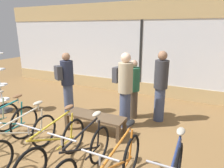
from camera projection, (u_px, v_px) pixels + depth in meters
ground_plane at (73, 154)px, 3.84m from camera, size 24.00×24.00×0.00m
shop_back_wall at (141, 49)px, 6.89m from camera, size 12.00×0.08×3.20m
bicycle_left at (3, 131)px, 3.86m from camera, size 0.46×1.75×1.04m
bicycle_center_left at (23, 141)px, 3.56m from camera, size 0.46×1.71×1.01m
bicycle_center at (55, 148)px, 3.35m from camera, size 0.46×1.73×1.02m
bicycle_center_right at (84, 159)px, 3.09m from camera, size 0.46×1.69×1.02m
accessory_rack at (0, 87)px, 5.60m from camera, size 0.48×0.48×1.77m
display_bench at (95, 118)px, 4.54m from camera, size 1.40×0.44×0.42m
customer_near_rack at (133, 88)px, 5.19m from camera, size 0.47×0.47×1.56m
customer_by_window at (161, 85)px, 4.97m from camera, size 0.48×0.48×1.80m
customer_mid_floor at (67, 82)px, 5.43m from camera, size 0.48×0.56×1.70m
customer_near_bench at (125, 88)px, 4.66m from camera, size 0.54×0.42×1.80m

